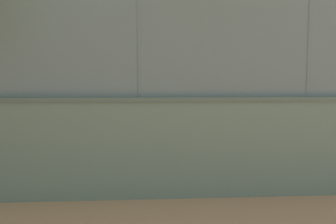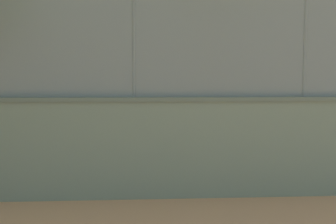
# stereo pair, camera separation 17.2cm
# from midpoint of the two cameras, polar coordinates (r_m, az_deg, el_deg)

# --- Properties ---
(ground_plane) EXTENTS (260.00, 260.00, 0.00)m
(ground_plane) POSITION_cam_midpoint_polar(r_m,az_deg,el_deg) (20.25, -8.33, -1.42)
(ground_plane) COLOR tan
(perimeter_wall) EXTENTS (29.24, 1.12, 1.88)m
(perimeter_wall) POSITION_cam_midpoint_polar(r_m,az_deg,el_deg) (6.93, -18.67, -5.50)
(perimeter_wall) COLOR slate
(perimeter_wall) RESTS_ON ground_plane
(fence_panel_on_wall) EXTENTS (28.72, 0.79, 2.32)m
(fence_panel_on_wall) POSITION_cam_midpoint_polar(r_m,az_deg,el_deg) (6.89, -19.14, 11.91)
(fence_panel_on_wall) COLOR slate
(fence_panel_on_wall) RESTS_ON perimeter_wall
(player_foreground_swinging) EXTENTS (0.71, 1.04, 1.53)m
(player_foreground_swinging) POSITION_cam_midpoint_polar(r_m,az_deg,el_deg) (17.37, -6.02, 0.56)
(player_foreground_swinging) COLOR #B2B2B2
(player_foreground_swinging) RESTS_ON ground_plane
(player_near_wall_returning) EXTENTS (0.71, 0.99, 1.51)m
(player_near_wall_returning) POSITION_cam_midpoint_polar(r_m,az_deg,el_deg) (19.34, 9.11, 0.90)
(player_near_wall_returning) COLOR #591919
(player_near_wall_returning) RESTS_ON ground_plane
(sports_ball) EXTENTS (0.15, 0.15, 0.15)m
(sports_ball) POSITION_cam_midpoint_polar(r_m,az_deg,el_deg) (15.30, -2.59, 1.77)
(sports_ball) COLOR orange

